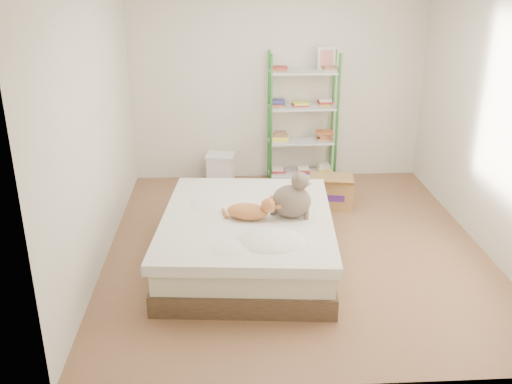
{
  "coord_description": "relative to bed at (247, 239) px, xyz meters",
  "views": [
    {
      "loc": [
        -0.7,
        -5.22,
        2.72
      ],
      "look_at": [
        -0.41,
        -0.03,
        0.62
      ],
      "focal_mm": 40.0,
      "sensor_mm": 36.0,
      "label": 1
    }
  ],
  "objects": [
    {
      "name": "room",
      "position": [
        0.51,
        0.33,
        1.05
      ],
      "size": [
        3.81,
        4.21,
        2.61
      ],
      "color": "olive",
      "rests_on": "ground"
    },
    {
      "name": "shelf_unit",
      "position": [
        0.81,
        2.21,
        0.55
      ],
      "size": [
        0.88,
        0.36,
        1.74
      ],
      "color": "#328536",
      "rests_on": "ground"
    },
    {
      "name": "grey_cat",
      "position": [
        0.41,
        -0.05,
        0.48
      ],
      "size": [
        0.44,
        0.38,
        0.45
      ],
      "primitive_type": null,
      "rotation": [
        0.0,
        0.0,
        1.42
      ],
      "color": "#70624F",
      "rests_on": "bed"
    },
    {
      "name": "white_bin",
      "position": [
        -0.26,
        2.14,
        -0.04
      ],
      "size": [
        0.4,
        0.37,
        0.41
      ],
      "rotation": [
        0.0,
        0.0,
        -0.16
      ],
      "color": "white",
      "rests_on": "ground"
    },
    {
      "name": "bed",
      "position": [
        0.0,
        0.0,
        0.0
      ],
      "size": [
        1.75,
        2.11,
        0.5
      ],
      "rotation": [
        0.0,
        0.0,
        -0.09
      ],
      "color": "brown",
      "rests_on": "ground"
    },
    {
      "name": "orange_cat",
      "position": [
        0.0,
        -0.07,
        0.34
      ],
      "size": [
        0.51,
        0.37,
        0.19
      ],
      "primitive_type": null,
      "rotation": [
        0.0,
        0.0,
        -0.28
      ],
      "color": "#BF8C3D",
      "rests_on": "bed"
    },
    {
      "name": "cardboard_box",
      "position": [
        1.06,
        1.37,
        -0.07
      ],
      "size": [
        0.56,
        0.55,
        0.41
      ],
      "rotation": [
        0.0,
        0.0,
        -0.16
      ],
      "color": "olive",
      "rests_on": "ground"
    }
  ]
}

